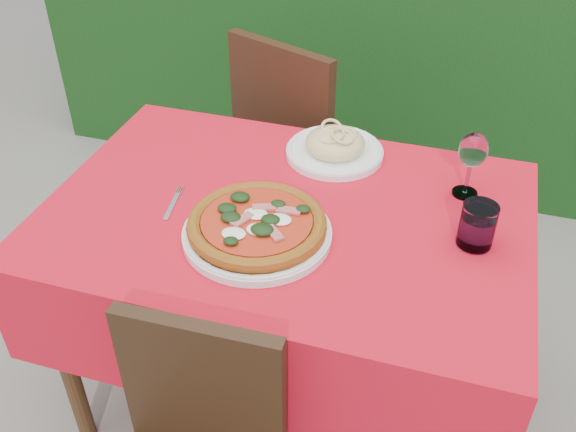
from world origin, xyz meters
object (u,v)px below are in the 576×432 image
(pizza_plate, at_px, (257,227))
(pasta_plate, at_px, (335,147))
(chair_far, at_px, (299,140))
(fork, at_px, (172,206))
(water_glass, at_px, (477,227))
(wine_glass, at_px, (473,153))

(pizza_plate, bearing_deg, pasta_plate, 78.13)
(chair_far, xyz_separation_m, fork, (-0.12, -0.77, 0.21))
(pizza_plate, height_order, water_glass, water_glass)
(chair_far, height_order, pasta_plate, chair_far)
(pizza_plate, height_order, pasta_plate, pasta_plate)
(pasta_plate, height_order, water_glass, water_glass)
(wine_glass, bearing_deg, water_glass, -79.54)
(chair_far, distance_m, water_glass, 0.98)
(pasta_plate, distance_m, water_glass, 0.52)
(wine_glass, distance_m, fork, 0.80)
(chair_far, height_order, pizza_plate, chair_far)
(fork, bearing_deg, pizza_plate, -20.61)
(pizza_plate, height_order, wine_glass, wine_glass)
(water_glass, bearing_deg, wine_glass, 100.46)
(water_glass, distance_m, wine_glass, 0.23)
(pizza_plate, distance_m, fork, 0.26)
(chair_far, relative_size, water_glass, 8.32)
(chair_far, bearing_deg, water_glass, 155.00)
(water_glass, bearing_deg, pasta_plate, 144.76)
(chair_far, height_order, water_glass, chair_far)
(water_glass, relative_size, fork, 0.69)
(chair_far, distance_m, pasta_plate, 0.51)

